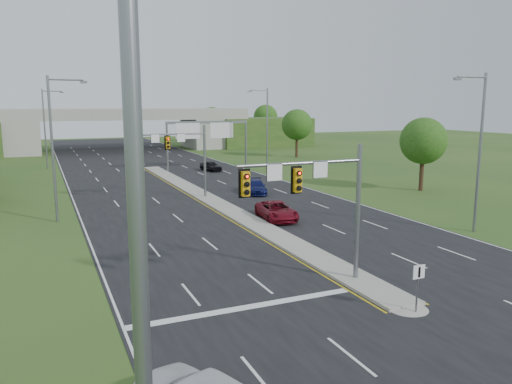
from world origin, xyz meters
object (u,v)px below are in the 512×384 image
Objects in this scene: sign_gantry at (207,132)px; overpass at (118,132)px; car_far_b at (256,187)px; car_far_a at (277,211)px; keep_right_sign at (418,280)px; car_far_c at (211,166)px; signal_mast_far at (181,150)px; signal_mast_near at (320,193)px.

sign_gantry is 35.75m from overpass.
car_far_b is at bearing -93.68° from sign_gantry.
overpass is 15.91× the size of car_far_a.
car_far_a is at bearing 82.97° from keep_right_sign.
car_far_b is (-1.27, -19.69, -4.55)m from sign_gantry.
car_far_a is 1.28× the size of car_far_c.
car_far_a reaches higher than car_far_b.
signal_mast_far is 1.39× the size of car_far_a.
keep_right_sign is 18.63m from car_far_a.
keep_right_sign is at bearing -63.06° from signal_mast_near.
signal_mast_far is 3.18× the size of keep_right_sign.
keep_right_sign is 50.04m from sign_gantry.
signal_mast_near is 0.09× the size of overpass.
car_far_c is (4.47, 29.63, -0.03)m from car_far_a.
overpass is 66.16m from car_far_a.
keep_right_sign is at bearing -90.00° from overpass.
car_far_a is (-4.41, -30.98, -4.52)m from sign_gantry.
car_far_b is 18.40m from car_far_c.
car_far_a is (2.28, 18.47, -0.80)m from keep_right_sign.
signal_mast_far is 55.13m from overpass.
keep_right_sign is at bearing -90.21° from car_far_a.
overpass is (2.26, 80.07, -1.17)m from signal_mast_near.
car_far_b is at bearing -106.33° from car_far_c.
sign_gantry is 2.51× the size of car_far_b.
signal_mast_near is 1.39× the size of car_far_a.
overpass reaches higher than signal_mast_near.
signal_mast_near is at bearing -90.08° from car_far_b.
car_far_a is at bearing 72.05° from signal_mast_near.
keep_right_sign is at bearing -85.61° from signal_mast_far.
signal_mast_near reaches higher than car_far_a.
car_far_a is 1.09× the size of car_far_b.
overpass is at bearing 100.79° from sign_gantry.
car_far_a is at bearing -67.54° from signal_mast_far.
car_far_c is (6.75, -36.43, -2.87)m from overpass.
sign_gantry is 2.95× the size of car_far_c.
overpass reaches higher than sign_gantry.
keep_right_sign is 0.03× the size of overpass.
sign_gantry is (8.95, 44.99, 0.51)m from signal_mast_near.
overpass is at bearing 88.38° from signal_mast_near.
car_far_b is at bearing 73.11° from signal_mast_near.
signal_mast_near is 0.60× the size of sign_gantry.
overpass is 55.12m from car_far_b.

